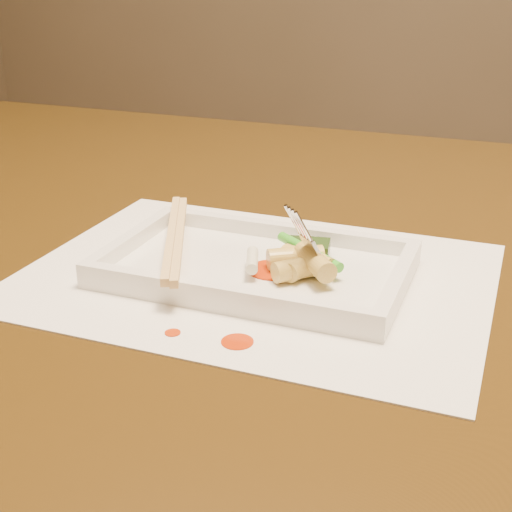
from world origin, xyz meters
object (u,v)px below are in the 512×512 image
(placemat, at_px, (256,276))
(fork, at_px, (343,188))
(plate_base, at_px, (256,271))
(chopstick_a, at_px, (171,236))
(table, at_px, (255,305))

(placemat, height_order, fork, fork)
(plate_base, relative_size, fork, 1.86)
(placemat, relative_size, fork, 2.86)
(plate_base, bearing_deg, chopstick_a, 180.00)
(table, bearing_deg, plate_base, -68.38)
(table, distance_m, fork, 0.25)
(plate_base, bearing_deg, fork, 14.42)
(chopstick_a, height_order, fork, fork)
(table, xyz_separation_m, placemat, (0.05, -0.13, 0.10))
(table, relative_size, fork, 10.00)
(placemat, distance_m, fork, 0.11)
(chopstick_a, distance_m, fork, 0.16)
(placemat, xyz_separation_m, chopstick_a, (-0.08, 0.00, 0.03))
(chopstick_a, bearing_deg, table, 77.62)
(plate_base, height_order, chopstick_a, chopstick_a)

